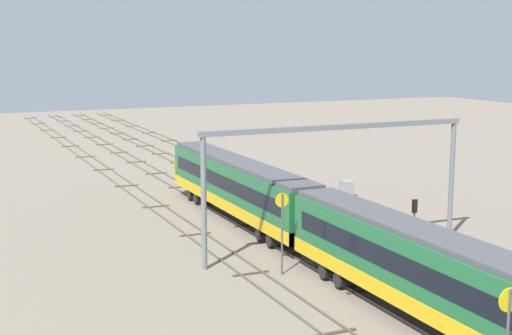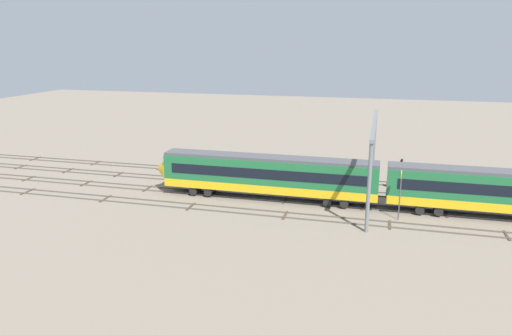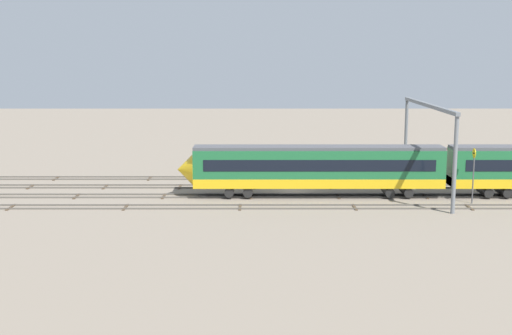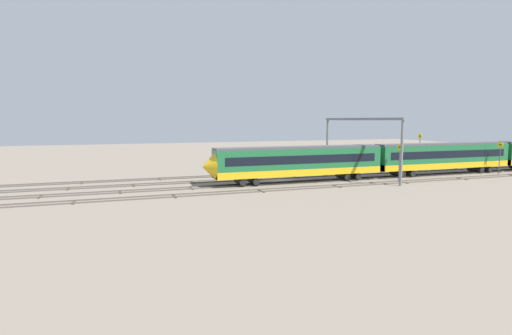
{
  "view_description": "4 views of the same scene",
  "coord_description": "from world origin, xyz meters",
  "px_view_note": "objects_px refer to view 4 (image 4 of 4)",
  "views": [
    {
      "loc": [
        -55.92,
        24.82,
        14.29
      ],
      "look_at": [
        2.06,
        -1.12,
        3.44
      ],
      "focal_mm": 51.68,
      "sensor_mm": 36.0,
      "label": 1
    },
    {
      "loc": [
        -14.09,
        52.38,
        17.28
      ],
      "look_at": [
        0.11,
        -1.24,
        2.61
      ],
      "focal_mm": 33.56,
      "sensor_mm": 36.0,
      "label": 2
    },
    {
      "loc": [
        3.79,
        67.16,
        13.93
      ],
      "look_at": [
        3.73,
        -1.19,
        2.27
      ],
      "focal_mm": 47.82,
      "sensor_mm": 36.0,
      "label": 3
    },
    {
      "loc": [
        22.14,
        52.94,
        8.51
      ],
      "look_at": [
        2.86,
        -1.17,
        1.87
      ],
      "focal_mm": 28.85,
      "sensor_mm": 36.0,
      "label": 4
    }
  ],
  "objects_px": {
    "signal_light_trackside_departure": "(362,156)",
    "relay_cabinet": "(241,168)",
    "speed_sign_mid_trackside": "(500,153)",
    "speed_sign_far_trackside": "(420,145)",
    "overhead_gantry": "(360,132)",
    "train": "(499,155)",
    "speed_sign_near_foreground": "(399,157)"
  },
  "relations": [
    {
      "from": "overhead_gantry",
      "to": "signal_light_trackside_departure",
      "type": "height_order",
      "value": "overhead_gantry"
    },
    {
      "from": "overhead_gantry",
      "to": "speed_sign_far_trackside",
      "type": "xyz_separation_m",
      "value": [
        -18.87,
        -8.54,
        -2.82
      ]
    },
    {
      "from": "overhead_gantry",
      "to": "speed_sign_far_trackside",
      "type": "relative_size",
      "value": 3.31
    },
    {
      "from": "speed_sign_mid_trackside",
      "to": "signal_light_trackside_departure",
      "type": "relative_size",
      "value": 1.29
    },
    {
      "from": "speed_sign_mid_trackside",
      "to": "speed_sign_far_trackside",
      "type": "distance_m",
      "value": 14.42
    },
    {
      "from": "overhead_gantry",
      "to": "speed_sign_near_foreground",
      "type": "height_order",
      "value": "overhead_gantry"
    },
    {
      "from": "speed_sign_mid_trackside",
      "to": "speed_sign_far_trackside",
      "type": "height_order",
      "value": "speed_sign_far_trackside"
    },
    {
      "from": "train",
      "to": "overhead_gantry",
      "type": "xyz_separation_m",
      "value": [
        25.48,
        -2.64,
        4.06
      ]
    },
    {
      "from": "overhead_gantry",
      "to": "speed_sign_far_trackside",
      "type": "distance_m",
      "value": 20.9
    },
    {
      "from": "speed_sign_near_foreground",
      "to": "signal_light_trackside_departure",
      "type": "xyz_separation_m",
      "value": [
        -0.37,
        -9.61,
        -0.68
      ]
    },
    {
      "from": "signal_light_trackside_departure",
      "to": "relay_cabinet",
      "type": "relative_size",
      "value": 2.61
    },
    {
      "from": "train",
      "to": "speed_sign_mid_trackside",
      "type": "xyz_separation_m",
      "value": [
        3.29,
        2.84,
        0.72
      ]
    },
    {
      "from": "overhead_gantry",
      "to": "relay_cabinet",
      "type": "bearing_deg",
      "value": -33.18
    },
    {
      "from": "speed_sign_far_trackside",
      "to": "relay_cabinet",
      "type": "height_order",
      "value": "speed_sign_far_trackside"
    },
    {
      "from": "overhead_gantry",
      "to": "speed_sign_mid_trackside",
      "type": "height_order",
      "value": "overhead_gantry"
    },
    {
      "from": "speed_sign_near_foreground",
      "to": "overhead_gantry",
      "type": "bearing_deg",
      "value": -62.35
    },
    {
      "from": "overhead_gantry",
      "to": "speed_sign_far_trackside",
      "type": "bearing_deg",
      "value": -155.64
    },
    {
      "from": "speed_sign_near_foreground",
      "to": "signal_light_trackside_departure",
      "type": "bearing_deg",
      "value": -92.21
    },
    {
      "from": "speed_sign_far_trackside",
      "to": "relay_cabinet",
      "type": "xyz_separation_m",
      "value": [
        34.42,
        -1.63,
        -3.13
      ]
    },
    {
      "from": "overhead_gantry",
      "to": "speed_sign_far_trackside",
      "type": "height_order",
      "value": "overhead_gantry"
    },
    {
      "from": "speed_sign_far_trackside",
      "to": "signal_light_trackside_departure",
      "type": "height_order",
      "value": "speed_sign_far_trackside"
    },
    {
      "from": "speed_sign_mid_trackside",
      "to": "signal_light_trackside_departure",
      "type": "bearing_deg",
      "value": -26.65
    },
    {
      "from": "relay_cabinet",
      "to": "signal_light_trackside_departure",
      "type": "bearing_deg",
      "value": 161.86
    },
    {
      "from": "speed_sign_mid_trackside",
      "to": "relay_cabinet",
      "type": "xyz_separation_m",
      "value": [
        37.75,
        -15.66,
        -2.61
      ]
    },
    {
      "from": "train",
      "to": "signal_light_trackside_departure",
      "type": "relative_size",
      "value": 25.0
    },
    {
      "from": "speed_sign_near_foreground",
      "to": "speed_sign_far_trackside",
      "type": "relative_size",
      "value": 0.86
    },
    {
      "from": "speed_sign_mid_trackside",
      "to": "train",
      "type": "bearing_deg",
      "value": -139.16
    },
    {
      "from": "overhead_gantry",
      "to": "relay_cabinet",
      "type": "xyz_separation_m",
      "value": [
        15.56,
        -10.17,
        -5.95
      ]
    },
    {
      "from": "speed_sign_mid_trackside",
      "to": "relay_cabinet",
      "type": "bearing_deg",
      "value": -22.53
    },
    {
      "from": "speed_sign_near_foreground",
      "to": "signal_light_trackside_departure",
      "type": "distance_m",
      "value": 9.64
    },
    {
      "from": "overhead_gantry",
      "to": "speed_sign_mid_trackside",
      "type": "distance_m",
      "value": 23.1
    },
    {
      "from": "signal_light_trackside_departure",
      "to": "relay_cabinet",
      "type": "height_order",
      "value": "signal_light_trackside_departure"
    }
  ]
}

